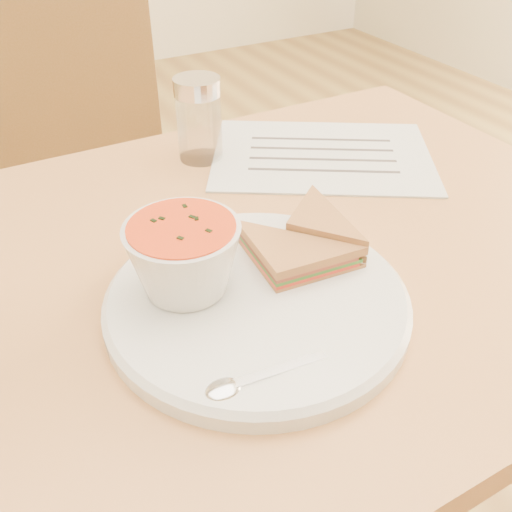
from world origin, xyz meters
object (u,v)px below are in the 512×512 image
chair_far (64,215)px  plate (257,302)px  dining_table (246,444)px  condiment_shaker (199,119)px  soup_bowl (184,261)px

chair_far → plate: chair_far is taller
dining_table → chair_far: 0.63m
dining_table → condiment_shaker: size_ratio=8.23×
dining_table → condiment_shaker: 0.50m
soup_bowl → dining_table: bearing=30.6°
chair_far → soup_bowl: (0.01, -0.67, 0.31)m
soup_bowl → condiment_shaker: bearing=63.1°
soup_bowl → condiment_shaker: size_ratio=0.94×
plate → condiment_shaker: 0.35m
chair_far → soup_bowl: size_ratio=8.63×
soup_bowl → condiment_shaker: (0.15, 0.30, 0.01)m
dining_table → chair_far: (-0.11, 0.61, 0.12)m
dining_table → soup_bowl: soup_bowl is taller
condiment_shaker → plate: bearing=-105.2°
chair_far → dining_table: bearing=120.4°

